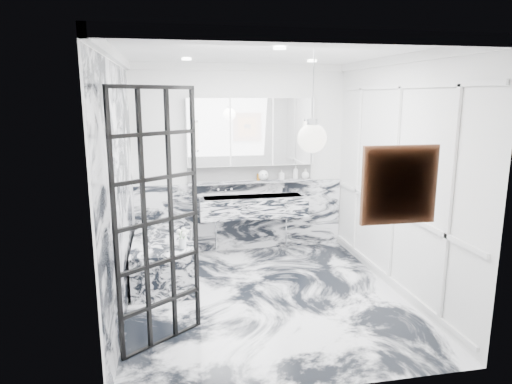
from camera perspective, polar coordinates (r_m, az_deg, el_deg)
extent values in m
plane|color=white|center=(5.57, 1.14, -12.94)|extent=(3.60, 3.60, 0.00)
plane|color=white|center=(5.07, 1.27, 17.10)|extent=(3.60, 3.60, 0.00)
plane|color=white|center=(6.89, -1.98, 4.06)|extent=(3.60, 0.00, 3.60)
plane|color=white|center=(3.45, 7.56, -4.05)|extent=(3.60, 0.00, 3.60)
plane|color=white|center=(5.06, -16.82, 0.67)|extent=(0.00, 3.60, 3.60)
plane|color=white|center=(5.69, 17.15, 1.87)|extent=(0.00, 3.60, 3.60)
cube|color=white|center=(7.04, -1.89, -3.04)|extent=(3.18, 0.05, 1.05)
cube|color=white|center=(5.07, -16.61, 0.01)|extent=(0.02, 3.56, 2.68)
cube|color=white|center=(5.70, 16.91, 0.87)|extent=(0.03, 3.40, 2.30)
imported|color=#8C5919|center=(7.01, 4.96, 2.47)|extent=(0.09, 0.09, 0.21)
imported|color=#4C4C51|center=(6.96, 3.20, 2.19)|extent=(0.08, 0.08, 0.15)
imported|color=silver|center=(7.06, 6.20, 2.28)|extent=(0.16, 0.16, 0.15)
sphere|color=white|center=(6.90, 0.92, 2.10)|extent=(0.16, 0.16, 0.16)
cylinder|color=#8C5919|center=(6.89, 0.29, 1.88)|extent=(0.04, 0.04, 0.10)
cylinder|color=silver|center=(5.58, -9.16, -6.33)|extent=(0.08, 0.08, 0.12)
cube|color=#C16913|center=(3.69, 17.50, 0.85)|extent=(0.52, 0.05, 0.52)
sphere|color=white|center=(4.09, 7.03, 6.69)|extent=(0.26, 0.26, 0.26)
cube|color=silver|center=(6.80, -0.36, -1.78)|extent=(1.60, 0.45, 0.30)
cube|color=silver|center=(6.89, -0.62, 1.29)|extent=(1.90, 0.14, 0.04)
cube|color=white|center=(6.93, -0.71, 2.48)|extent=(1.90, 0.03, 0.23)
cube|color=white|center=(6.80, -0.64, 7.52)|extent=(1.90, 0.16, 1.00)
cylinder|color=white|center=(6.61, -7.55, 6.94)|extent=(0.07, 0.07, 0.40)
cylinder|color=white|center=(6.90, 6.27, 7.19)|extent=(0.07, 0.07, 0.40)
cube|color=silver|center=(6.19, -11.44, -7.83)|extent=(0.75, 1.65, 0.55)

